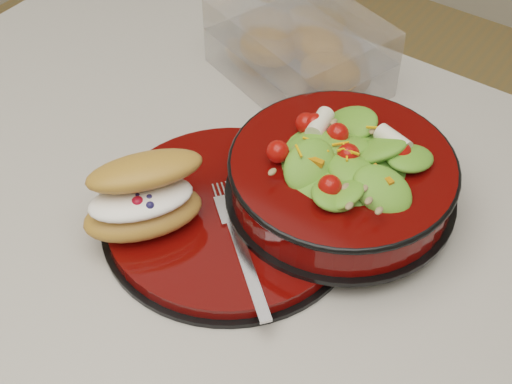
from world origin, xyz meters
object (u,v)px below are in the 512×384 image
Objects in this scene: salad_bowl at (343,170)px; croissant at (145,197)px; pastry_box at (300,49)px; dinner_plate at (230,215)px; fork at (242,249)px.

salad_bowl is 1.62× the size of croissant.
dinner_plate is at bearing -54.25° from pastry_box.
salad_bowl is at bearing -8.00° from croissant.
salad_bowl reaches higher than croissant.
croissant is at bearing -133.58° from dinner_plate.
fork is 0.56× the size of pastry_box.
fork is (-0.04, -0.13, -0.04)m from salad_bowl.
fork is at bearing -48.94° from pastry_box.
dinner_plate is 0.10m from croissant.
pastry_box is (-0.02, 0.32, -0.01)m from croissant.
croissant is (-0.06, -0.06, 0.05)m from dinner_plate.
fork is 0.33m from pastry_box.
croissant is at bearing -67.65° from pastry_box.
croissant is 0.62× the size of pastry_box.
fork reaches higher than dinner_plate.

